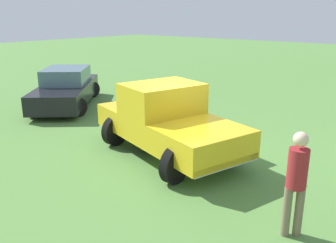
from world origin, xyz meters
The scene contains 4 objects.
ground_plane centered at (0.00, 0.00, 0.00)m, with size 80.00×80.00×0.00m, color #54843D.
pickup_truck centered at (-0.31, 0.23, 0.96)m, with size 3.17×4.82×1.84m.
sedan_far centered at (1.15, 6.55, 0.69)m, with size 4.76×4.49×1.49m.
person_visitor centered at (-1.82, -3.72, 1.03)m, with size 0.45×0.45×1.81m.
Camera 1 is at (-7.13, -5.42, 3.54)m, focal length 38.35 mm.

